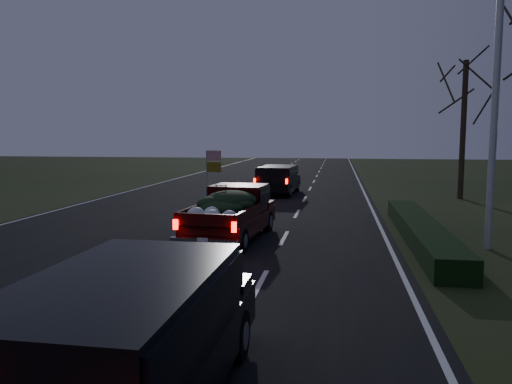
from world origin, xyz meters
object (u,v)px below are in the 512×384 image
(light_pole, at_px, (498,53))
(pickup_truck, at_px, (232,210))
(lead_suv, at_px, (278,177))
(rear_suv, at_px, (127,330))

(light_pole, bearing_deg, pickup_truck, 179.10)
(lead_suv, bearing_deg, rear_suv, -83.91)
(light_pole, bearing_deg, lead_suv, 121.30)
(light_pole, height_order, rear_suv, light_pole)
(lead_suv, bearing_deg, pickup_truck, -86.31)
(light_pole, xyz_separation_m, pickup_truck, (-7.50, 0.12, -4.56))
(lead_suv, xyz_separation_m, rear_suv, (0.93, -22.17, 0.09))
(pickup_truck, bearing_deg, light_pole, 3.91)
(light_pole, relative_size, pickup_truck, 1.89)
(lead_suv, bearing_deg, light_pole, -55.01)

